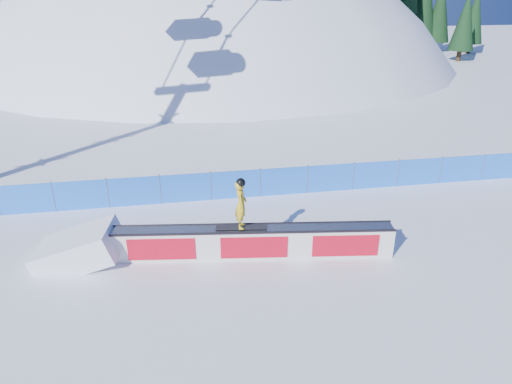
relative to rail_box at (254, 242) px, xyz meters
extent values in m
plane|color=white|center=(2.01, -0.05, -0.52)|extent=(160.00, 160.00, 0.00)
sphere|color=white|center=(2.01, 41.95, -18.52)|extent=(64.00, 64.00, 64.00)
cylinder|color=#2F1F13|center=(24.15, 45.01, 4.98)|extent=(0.50, 0.50, 1.40)
cylinder|color=#2F1F13|center=(24.40, 36.77, 4.34)|extent=(0.50, 0.50, 1.40)
cylinder|color=#2F1F13|center=(25.25, 42.16, 4.07)|extent=(0.50, 0.50, 1.40)
cylinder|color=#2F1F13|center=(27.64, 41.95, 1.24)|extent=(0.50, 0.50, 1.40)
cone|color=black|center=(27.64, 41.95, 5.47)|extent=(3.20, 3.20, 7.27)
cylinder|color=#2F1F13|center=(29.00, 38.67, 0.08)|extent=(0.50, 0.50, 1.40)
cone|color=black|center=(29.00, 38.67, 3.73)|extent=(2.69, 2.69, 6.11)
cylinder|color=#2F1F13|center=(32.80, 43.12, 0.08)|extent=(0.50, 0.50, 1.40)
cone|color=black|center=(32.80, 43.12, 4.85)|extent=(3.67, 3.67, 8.34)
cylinder|color=#2F1F13|center=(32.77, 41.12, 0.08)|extent=(0.50, 0.50, 1.40)
cone|color=black|center=(32.77, 41.12, 4.71)|extent=(3.55, 3.55, 8.07)
cube|color=blue|center=(2.01, 4.45, 0.08)|extent=(22.00, 0.03, 1.20)
cylinder|color=#425078|center=(-6.99, 4.45, 0.13)|extent=(0.05, 0.05, 1.30)
cylinder|color=#425078|center=(-4.99, 4.45, 0.13)|extent=(0.05, 0.05, 1.30)
cylinder|color=#425078|center=(-2.99, 4.45, 0.13)|extent=(0.05, 0.05, 1.30)
cylinder|color=#425078|center=(-0.99, 4.45, 0.13)|extent=(0.05, 0.05, 1.30)
cylinder|color=#425078|center=(1.01, 4.45, 0.13)|extent=(0.05, 0.05, 1.30)
cylinder|color=#425078|center=(3.01, 4.45, 0.13)|extent=(0.05, 0.05, 1.30)
cylinder|color=#425078|center=(5.01, 4.45, 0.13)|extent=(0.05, 0.05, 1.30)
cylinder|color=#425078|center=(7.01, 4.45, 0.13)|extent=(0.05, 0.05, 1.30)
cylinder|color=#425078|center=(9.01, 4.45, 0.13)|extent=(0.05, 0.05, 1.30)
cylinder|color=#425078|center=(11.01, 4.45, 0.13)|extent=(0.05, 0.05, 1.30)
cube|color=silver|center=(0.00, 0.00, -0.03)|extent=(8.85, 1.74, 1.00)
cube|color=#9396A1|center=(0.00, 0.00, 0.49)|extent=(8.77, 1.76, 0.04)
cube|color=black|center=(-0.04, -0.29, 0.51)|extent=(8.78, 1.22, 0.07)
cube|color=black|center=(0.04, 0.29, 0.51)|extent=(8.78, 1.22, 0.07)
cube|color=red|center=(-0.04, -0.29, -0.03)|extent=(8.34, 1.15, 0.75)
cube|color=red|center=(0.04, 0.29, -0.03)|extent=(8.34, 1.15, 0.75)
cube|color=black|center=(-0.39, 0.05, 0.55)|extent=(1.62, 0.50, 0.03)
imported|color=gold|center=(-0.39, 0.05, 1.34)|extent=(0.45, 0.61, 1.55)
sphere|color=black|center=(-0.39, 0.05, 2.07)|extent=(0.29, 0.29, 0.29)
camera|label=1|loc=(-2.07, -12.33, 7.48)|focal=32.00mm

